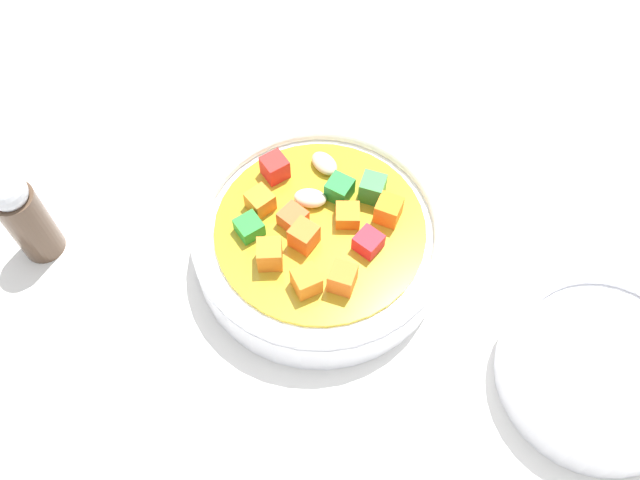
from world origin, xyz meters
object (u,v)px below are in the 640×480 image
soup_bowl_main (320,238)px  pepper_shaker (24,216)px  spoon (346,111)px  side_bowl_small (602,368)px

soup_bowl_main → pepper_shaker: size_ratio=2.11×
spoon → pepper_shaker: pepper_shaker is taller
soup_bowl_main → spoon: soup_bowl_main is taller
soup_bowl_main → side_bowl_small: (-21.67, -5.43, -0.47)cm
spoon → soup_bowl_main: bearing=92.1°
side_bowl_small → pepper_shaker: pepper_shaker is taller
soup_bowl_main → pepper_shaker: 22.39cm
soup_bowl_main → spoon: (8.03, -12.65, -2.19)cm
soup_bowl_main → side_bowl_small: size_ratio=1.37×
side_bowl_small → pepper_shaker: (38.77, 19.74, 2.53)cm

